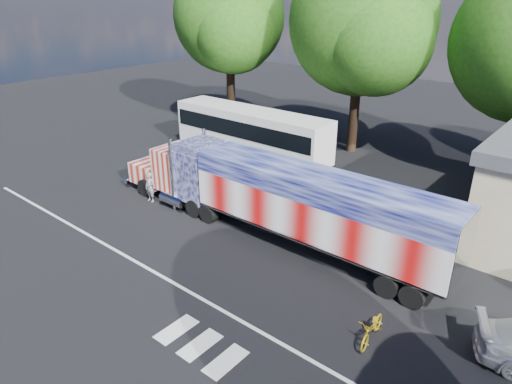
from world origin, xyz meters
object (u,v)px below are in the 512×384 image
Objects in this scene: coach_bus at (251,134)px; bicycle at (372,329)px; tree_nw_a at (230,17)px; semi_truck at (274,197)px; woman at (150,187)px; tree_n_mid at (364,22)px.

coach_bus is 19.12m from bicycle.
bicycle is at bearing -37.29° from coach_bus.
tree_nw_a is (-21.47, 16.47, 8.61)m from bicycle.
semi_truck reaches higher than bicycle.
semi_truck is 1.58× the size of coach_bus.
coach_bus is at bearing 87.67° from woman.
tree_n_mid is (-3.32, 13.97, 6.99)m from semi_truck.
woman is (-7.85, -1.29, -1.24)m from semi_truck.
tree_n_mid reaches higher than tree_nw_a.
bicycle is at bearing -59.52° from tree_n_mid.
semi_truck is 8.06m from woman.
tree_nw_a is 0.97× the size of tree_n_mid.
coach_bus is 6.37× the size of bicycle.
coach_bus is at bearing 136.93° from bicycle.
semi_truck is at bearing -44.15° from coach_bus.
tree_nw_a is at bearing 136.71° from bicycle.
bicycle is at bearing -37.50° from tree_nw_a.
woman is at bearing -88.39° from coach_bus.
coach_bus is 0.89× the size of tree_nw_a.
coach_bus is 9.22m from woman.
tree_nw_a reaches higher than semi_truck.
tree_nw_a is (-6.29, 4.92, 7.28)m from coach_bus.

